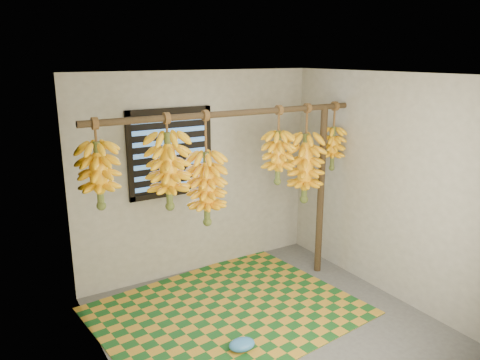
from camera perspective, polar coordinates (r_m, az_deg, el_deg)
floor at (r=4.80m, az=3.55°, el=-17.34°), size 3.00×3.00×0.01m
ceiling at (r=4.06m, az=4.10°, el=12.76°), size 3.00×3.00×0.01m
wall_back at (r=5.53m, az=-5.11°, el=0.69°), size 3.00×0.01×2.40m
wall_left at (r=3.68m, az=-15.98°, el=-7.29°), size 0.01×3.00×2.40m
wall_right at (r=5.25m, az=17.42°, el=-0.72°), size 0.01×3.00×2.40m
window at (r=5.30m, az=-8.45°, el=3.28°), size 1.00×0.04×1.00m
hanging_pole at (r=4.68m, az=-0.96°, el=8.12°), size 3.00×0.06×0.06m
support_post at (r=5.58m, az=9.82°, el=-1.49°), size 0.08×0.08×2.00m
woven_mat at (r=5.02m, az=-1.51°, el=-15.64°), size 2.73×2.28×0.01m
plastic_bag at (r=4.42m, az=0.24°, el=-19.42°), size 0.26×0.20×0.10m
banana_bunch_a at (r=4.26m, az=-16.83°, el=0.57°), size 0.35×0.35×0.80m
banana_bunch_b at (r=4.47m, az=-8.70°, el=1.10°), size 0.40×0.40×0.92m
banana_bunch_c at (r=4.69m, az=-4.08°, el=-1.02°), size 0.39×0.39×1.15m
banana_bunch_d at (r=5.07m, az=4.65°, el=2.77°), size 0.34×0.34×0.85m
banana_bunch_e at (r=5.34m, az=7.94°, el=1.48°), size 0.40×0.40×1.12m
banana_bunch_f at (r=5.55m, az=11.24°, el=3.83°), size 0.28×0.28×0.79m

